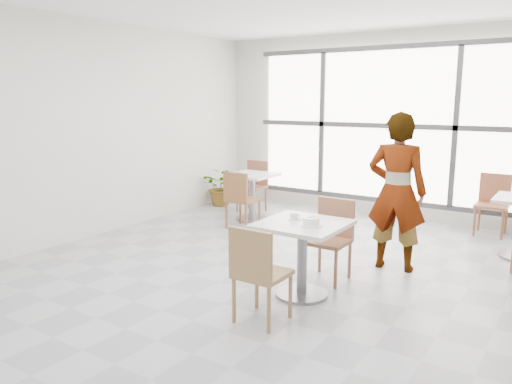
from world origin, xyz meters
The scene contains 15 objects.
floor centered at (0.00, 0.00, 0.00)m, with size 7.00×7.00×0.00m, color #9E9EA5.
wall_back centered at (0.00, 3.50, 1.50)m, with size 6.00×6.00×0.00m, color silver.
wall_left centered at (-3.00, 0.00, 1.50)m, with size 7.00×7.00×0.00m, color silver.
window centered at (0.00, 3.44, 1.50)m, with size 4.60×0.07×2.52m.
main_table centered at (0.53, -0.27, 0.52)m, with size 0.80×0.80×0.75m.
chair_near centered at (0.50, -1.04, 0.50)m, with size 0.42×0.42×0.87m.
chair_far centered at (0.55, 0.34, 0.50)m, with size 0.42×0.42×0.87m.
oatmeal_bowl centered at (0.65, -0.34, 0.79)m, with size 0.21×0.21×0.10m.
coffee_cup centered at (0.39, -0.20, 0.78)m, with size 0.16×0.13×0.07m.
person centered at (1.02, 1.03, 0.90)m, with size 0.65×0.43×1.79m, color black.
bg_table_left centered at (-1.65, 2.06, 0.49)m, with size 0.70×0.70×0.75m.
bg_chair_left_near centered at (-1.47, 1.47, 0.50)m, with size 0.42×0.42×0.87m.
bg_chair_left_far centered at (-1.98, 2.61, 0.50)m, with size 0.42×0.42×0.87m.
bg_chair_right_far centered at (1.71, 3.26, 0.50)m, with size 0.42×0.42×0.87m.
plant_left centered at (-2.70, 2.63, 0.35)m, with size 0.63×0.55×0.70m, color #4F8D48.
Camera 1 is at (2.73, -4.39, 1.94)m, focal length 34.63 mm.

